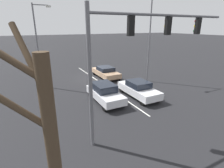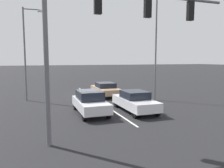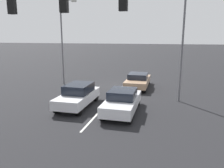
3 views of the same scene
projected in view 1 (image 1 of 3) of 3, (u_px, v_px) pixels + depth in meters
name	position (u px, v px, depth m)	size (l,w,h in m)	color
ground_plane	(93.00, 78.00, 21.70)	(240.00, 240.00, 0.00)	black
lane_stripe_left_divider	(101.00, 83.00, 19.56)	(0.12, 17.06, 0.01)	silver
car_white_leftlane_front	(139.00, 89.00, 15.66)	(1.82, 4.48, 1.46)	silver
car_silver_midlane_front	(105.00, 93.00, 14.63)	(1.77, 4.30, 1.54)	silver
car_tan_leftlane_second	(106.00, 72.00, 21.64)	(1.92, 4.71, 1.34)	tan
traffic_signal_gantry	(139.00, 43.00, 9.04)	(8.94, 0.37, 7.08)	slate
street_lamp_right_shoulder	(39.00, 42.00, 17.05)	(1.69, 0.24, 8.13)	slate
street_lamp_left_shoulder	(148.00, 33.00, 18.46)	(2.26, 0.24, 9.44)	slate
bare_tree_near	(50.00, 155.00, 4.14)	(1.72, 1.33, 6.19)	#423323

